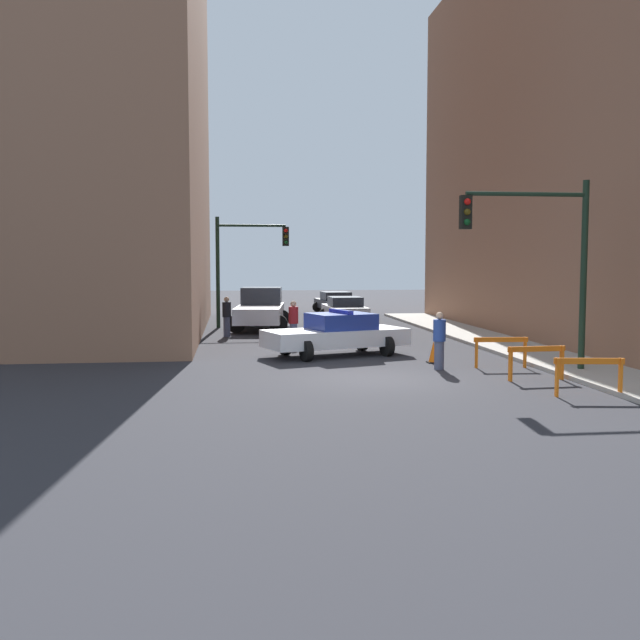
{
  "coord_description": "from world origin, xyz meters",
  "views": [
    {
      "loc": [
        -3.75,
        -18.35,
        3.08
      ],
      "look_at": [
        -0.71,
        6.22,
        1.07
      ],
      "focal_mm": 40.0,
      "sensor_mm": 36.0,
      "label": 1
    }
  ],
  "objects_px": {
    "police_car": "(337,334)",
    "pedestrian_crossing": "(293,322)",
    "pedestrian_corner": "(227,316)",
    "traffic_cone": "(433,353)",
    "white_truck": "(260,309)",
    "parked_car_near": "(345,309)",
    "barrier_mid": "(536,357)",
    "parked_car_mid": "(335,302)",
    "pedestrian_sidewalk": "(439,340)",
    "traffic_light_far": "(241,256)",
    "traffic_light_near": "(544,246)",
    "barrier_front": "(589,370)",
    "barrier_back": "(501,347)"
  },
  "relations": [
    {
      "from": "barrier_back",
      "to": "traffic_cone",
      "type": "bearing_deg",
      "value": 143.21
    },
    {
      "from": "barrier_back",
      "to": "police_car",
      "type": "bearing_deg",
      "value": 142.69
    },
    {
      "from": "white_truck",
      "to": "barrier_back",
      "type": "bearing_deg",
      "value": -57.41
    },
    {
      "from": "white_truck",
      "to": "barrier_mid",
      "type": "relative_size",
      "value": 3.49
    },
    {
      "from": "parked_car_near",
      "to": "barrier_mid",
      "type": "bearing_deg",
      "value": -85.02
    },
    {
      "from": "pedestrian_sidewalk",
      "to": "police_car",
      "type": "bearing_deg",
      "value": 8.53
    },
    {
      "from": "pedestrian_sidewalk",
      "to": "pedestrian_corner",
      "type": "bearing_deg",
      "value": 4.25
    },
    {
      "from": "white_truck",
      "to": "traffic_cone",
      "type": "xyz_separation_m",
      "value": [
        4.81,
        -11.88,
        -0.59
      ]
    },
    {
      "from": "traffic_cone",
      "to": "traffic_light_near",
      "type": "bearing_deg",
      "value": -45.81
    },
    {
      "from": "pedestrian_corner",
      "to": "traffic_cone",
      "type": "bearing_deg",
      "value": -83.58
    },
    {
      "from": "traffic_light_far",
      "to": "pedestrian_sidewalk",
      "type": "xyz_separation_m",
      "value": [
        5.45,
        -14.06,
        -2.54
      ]
    },
    {
      "from": "parked_car_near",
      "to": "police_car",
      "type": "bearing_deg",
      "value": -101.47
    },
    {
      "from": "police_car",
      "to": "parked_car_mid",
      "type": "height_order",
      "value": "police_car"
    },
    {
      "from": "parked_car_near",
      "to": "pedestrian_corner",
      "type": "bearing_deg",
      "value": -133.39
    },
    {
      "from": "white_truck",
      "to": "parked_car_near",
      "type": "distance_m",
      "value": 5.61
    },
    {
      "from": "white_truck",
      "to": "traffic_cone",
      "type": "relative_size",
      "value": 8.52
    },
    {
      "from": "pedestrian_crossing",
      "to": "white_truck",
      "type": "bearing_deg",
      "value": 74.83
    },
    {
      "from": "pedestrian_crossing",
      "to": "pedestrian_corner",
      "type": "height_order",
      "value": "same"
    },
    {
      "from": "traffic_light_far",
      "to": "parked_car_near",
      "type": "xyz_separation_m",
      "value": [
        5.34,
        2.5,
        -2.72
      ]
    },
    {
      "from": "traffic_cone",
      "to": "police_car",
      "type": "bearing_deg",
      "value": 142.38
    },
    {
      "from": "traffic_light_near",
      "to": "barrier_mid",
      "type": "distance_m",
      "value": 3.16
    },
    {
      "from": "barrier_back",
      "to": "traffic_light_far",
      "type": "bearing_deg",
      "value": 117.66
    },
    {
      "from": "white_truck",
      "to": "traffic_cone",
      "type": "distance_m",
      "value": 12.83
    },
    {
      "from": "pedestrian_sidewalk",
      "to": "barrier_back",
      "type": "relative_size",
      "value": 1.04
    },
    {
      "from": "traffic_light_far",
      "to": "pedestrian_crossing",
      "type": "height_order",
      "value": "traffic_light_far"
    },
    {
      "from": "parked_car_near",
      "to": "pedestrian_crossing",
      "type": "height_order",
      "value": "pedestrian_crossing"
    },
    {
      "from": "pedestrian_crossing",
      "to": "barrier_mid",
      "type": "height_order",
      "value": "pedestrian_crossing"
    },
    {
      "from": "parked_car_mid",
      "to": "pedestrian_corner",
      "type": "distance_m",
      "value": 14.44
    },
    {
      "from": "traffic_light_far",
      "to": "barrier_mid",
      "type": "xyz_separation_m",
      "value": [
        7.42,
        -16.24,
        -2.78
      ]
    },
    {
      "from": "parked_car_mid",
      "to": "barrier_front",
      "type": "xyz_separation_m",
      "value": [
        1.88,
        -27.34,
        -0.06
      ]
    },
    {
      "from": "barrier_front",
      "to": "white_truck",
      "type": "bearing_deg",
      "value": 110.93
    },
    {
      "from": "pedestrian_corner",
      "to": "barrier_mid",
      "type": "bearing_deg",
      "value": -86.24
    },
    {
      "from": "white_truck",
      "to": "pedestrian_sidewalk",
      "type": "bearing_deg",
      "value": -64.48
    },
    {
      "from": "police_car",
      "to": "pedestrian_crossing",
      "type": "bearing_deg",
      "value": 2.9
    },
    {
      "from": "barrier_back",
      "to": "parked_car_near",
      "type": "bearing_deg",
      "value": 96.89
    },
    {
      "from": "traffic_light_near",
      "to": "white_truck",
      "type": "height_order",
      "value": "traffic_light_near"
    },
    {
      "from": "white_truck",
      "to": "parked_car_mid",
      "type": "relative_size",
      "value": 1.26
    },
    {
      "from": "parked_car_mid",
      "to": "barrier_back",
      "type": "bearing_deg",
      "value": -90.3
    },
    {
      "from": "white_truck",
      "to": "parked_car_mid",
      "type": "height_order",
      "value": "white_truck"
    },
    {
      "from": "pedestrian_sidewalk",
      "to": "barrier_mid",
      "type": "height_order",
      "value": "pedestrian_sidewalk"
    },
    {
      "from": "white_truck",
      "to": "traffic_cone",
      "type": "height_order",
      "value": "white_truck"
    },
    {
      "from": "pedestrian_sidewalk",
      "to": "barrier_front",
      "type": "xyz_separation_m",
      "value": [
        2.18,
        -4.51,
        -0.24
      ]
    },
    {
      "from": "traffic_light_near",
      "to": "traffic_light_far",
      "type": "distance_m",
      "value": 17.17
    },
    {
      "from": "police_car",
      "to": "pedestrian_crossing",
      "type": "height_order",
      "value": "pedestrian_crossing"
    },
    {
      "from": "police_car",
      "to": "barrier_back",
      "type": "bearing_deg",
      "value": -145.86
    },
    {
      "from": "barrier_mid",
      "to": "parked_car_mid",
      "type": "bearing_deg",
      "value": 93.8
    },
    {
      "from": "traffic_light_far",
      "to": "traffic_cone",
      "type": "distance_m",
      "value": 14.28
    },
    {
      "from": "parked_car_near",
      "to": "parked_car_mid",
      "type": "xyz_separation_m",
      "value": [
        0.42,
        6.27,
        0.0
      ]
    },
    {
      "from": "traffic_light_far",
      "to": "pedestrian_sidewalk",
      "type": "relative_size",
      "value": 3.13
    },
    {
      "from": "barrier_back",
      "to": "traffic_light_near",
      "type": "bearing_deg",
      "value": -59.47
    }
  ]
}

